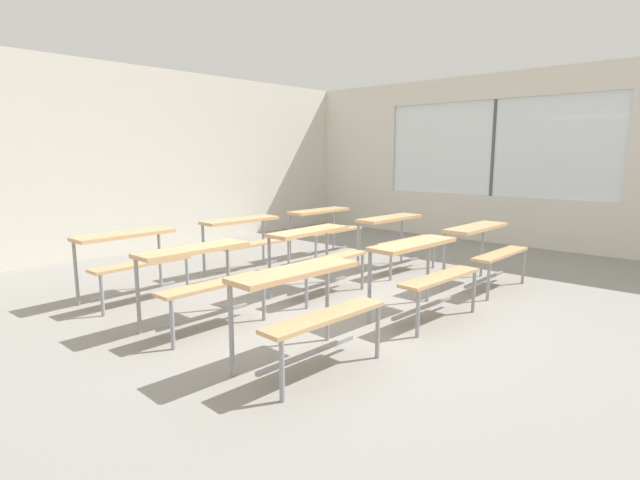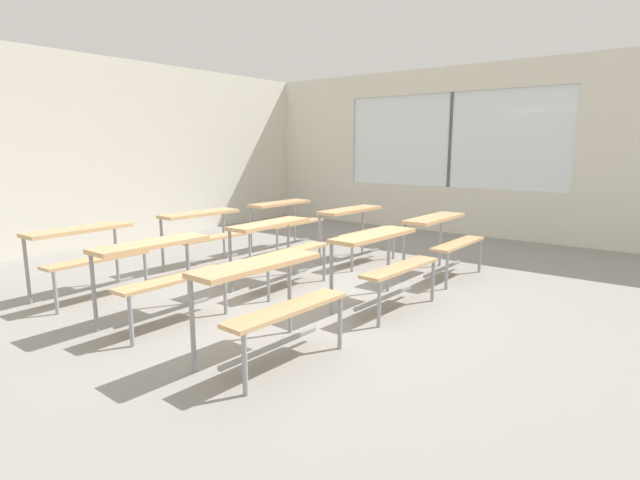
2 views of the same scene
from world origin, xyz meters
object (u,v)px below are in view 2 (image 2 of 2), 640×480
(desk_bench_r2c0, at_px, (86,245))
(desk_bench_r1c0, at_px, (159,262))
(desk_bench_r2c1, at_px, (205,226))
(desk_bench_r2c2, at_px, (285,214))
(desk_bench_r0c2, at_px, (442,232))
(desk_bench_r1c2, at_px, (356,222))
(desk_bench_r1c1, at_px, (277,238))
(desk_bench_r0c0, at_px, (267,287))
(desk_bench_r0c1, at_px, (383,252))

(desk_bench_r2c0, bearing_deg, desk_bench_r1c0, -91.40)
(desk_bench_r2c1, relative_size, desk_bench_r2c2, 1.01)
(desk_bench_r0c2, xyz_separation_m, desk_bench_r1c0, (-3.11, 1.34, 0.00))
(desk_bench_r2c0, bearing_deg, desk_bench_r1c2, -25.17)
(desk_bench_r2c0, bearing_deg, desk_bench_r0c2, -42.07)
(desk_bench_r2c1, bearing_deg, desk_bench_r1c0, -138.35)
(desk_bench_r0c2, height_order, desk_bench_r2c1, same)
(desk_bench_r1c2, xyz_separation_m, desk_bench_r2c1, (-1.52, 1.37, 0.00))
(desk_bench_r1c0, distance_m, desk_bench_r2c2, 3.39)
(desk_bench_r1c1, relative_size, desk_bench_r2c1, 1.00)
(desk_bench_r2c0, bearing_deg, desk_bench_r2c1, -1.17)
(desk_bench_r2c1, bearing_deg, desk_bench_r1c2, -39.75)
(desk_bench_r1c2, bearing_deg, desk_bench_r1c1, -178.10)
(desk_bench_r1c0, bearing_deg, desk_bench_r2c0, 90.35)
(desk_bench_r0c2, height_order, desk_bench_r2c0, same)
(desk_bench_r0c0, height_order, desk_bench_r1c1, same)
(desk_bench_r1c0, xyz_separation_m, desk_bench_r1c1, (1.53, -0.04, 0.00))
(desk_bench_r0c0, bearing_deg, desk_bench_r1c1, 42.79)
(desk_bench_r1c0, xyz_separation_m, desk_bench_r2c0, (-0.01, 1.30, 0.00))
(desk_bench_r2c2, bearing_deg, desk_bench_r0c0, -139.12)
(desk_bench_r2c1, distance_m, desk_bench_r2c2, 1.53)
(desk_bench_r1c0, height_order, desk_bench_r2c0, same)
(desk_bench_r0c1, xyz_separation_m, desk_bench_r0c2, (1.49, 0.04, 0.00))
(desk_bench_r1c0, relative_size, desk_bench_r1c1, 0.98)
(desk_bench_r1c2, height_order, desk_bench_r2c2, same)
(desk_bench_r0c2, xyz_separation_m, desk_bench_r2c2, (0.04, 2.62, 0.00))
(desk_bench_r0c0, relative_size, desk_bench_r0c1, 1.00)
(desk_bench_r0c0, bearing_deg, desk_bench_r1c0, 92.72)
(desk_bench_r2c1, xyz_separation_m, desk_bench_r2c2, (1.53, -0.04, 0.00))
(desk_bench_r1c1, bearing_deg, desk_bench_r0c2, -41.48)
(desk_bench_r0c1, distance_m, desk_bench_r1c1, 1.34)
(desk_bench_r1c1, distance_m, desk_bench_r2c1, 1.36)
(desk_bench_r0c0, bearing_deg, desk_bench_r0c2, 2.30)
(desk_bench_r1c2, distance_m, desk_bench_r2c1, 2.05)
(desk_bench_r1c1, height_order, desk_bench_r2c2, same)
(desk_bench_r1c1, relative_size, desk_bench_r1c2, 1.00)
(desk_bench_r1c1, xyz_separation_m, desk_bench_r2c0, (-1.54, 1.33, 0.00))
(desk_bench_r0c2, distance_m, desk_bench_r1c0, 3.38)
(desk_bench_r1c2, relative_size, desk_bench_r2c0, 1.01)
(desk_bench_r0c0, xyz_separation_m, desk_bench_r2c1, (1.60, 2.65, 0.00))
(desk_bench_r1c1, bearing_deg, desk_bench_r1c0, 176.72)
(desk_bench_r0c2, xyz_separation_m, desk_bench_r1c1, (-1.58, 1.30, 0.00))
(desk_bench_r2c0, distance_m, desk_bench_r2c2, 3.16)
(desk_bench_r1c0, xyz_separation_m, desk_bench_r1c2, (3.13, -0.05, 0.00))
(desk_bench_r1c1, xyz_separation_m, desk_bench_r1c2, (1.60, -0.02, 0.00))
(desk_bench_r1c1, height_order, desk_bench_r2c0, same)
(desk_bench_r0c0, distance_m, desk_bench_r2c2, 4.08)
(desk_bench_r0c0, height_order, desk_bench_r1c2, same)
(desk_bench_r1c2, bearing_deg, desk_bench_r0c2, -88.49)
(desk_bench_r1c2, distance_m, desk_bench_r2c0, 3.42)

